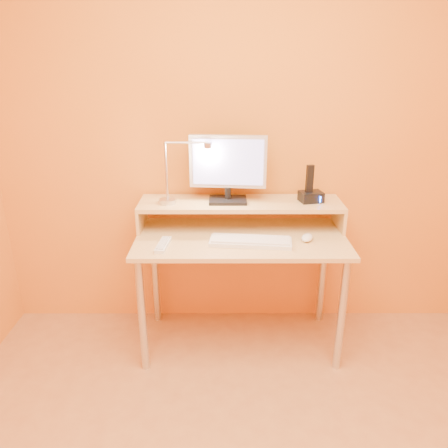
{
  "coord_description": "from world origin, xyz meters",
  "views": [
    {
      "loc": [
        -0.1,
        -1.14,
        1.69
      ],
      "look_at": [
        -0.1,
        1.13,
        0.81
      ],
      "focal_mm": 35.2,
      "sensor_mm": 36.0,
      "label": 1
    }
  ],
  "objects_px": {
    "monitor_panel": "(228,162)",
    "remote_control": "(163,245)",
    "phone_dock": "(311,197)",
    "keyboard": "(251,242)",
    "mouse": "(307,238)",
    "lamp_base": "(168,201)"
  },
  "relations": [
    {
      "from": "lamp_base",
      "to": "remote_control",
      "type": "distance_m",
      "value": 0.31
    },
    {
      "from": "lamp_base",
      "to": "keyboard",
      "type": "bearing_deg",
      "value": -25.63
    },
    {
      "from": "lamp_base",
      "to": "remote_control",
      "type": "relative_size",
      "value": 0.51
    },
    {
      "from": "phone_dock",
      "to": "remote_control",
      "type": "xyz_separation_m",
      "value": [
        -0.84,
        -0.29,
        -0.18
      ]
    },
    {
      "from": "mouse",
      "to": "remote_control",
      "type": "height_order",
      "value": "mouse"
    },
    {
      "from": "phone_dock",
      "to": "keyboard",
      "type": "height_order",
      "value": "phone_dock"
    },
    {
      "from": "phone_dock",
      "to": "mouse",
      "type": "bearing_deg",
      "value": -115.57
    },
    {
      "from": "lamp_base",
      "to": "phone_dock",
      "type": "xyz_separation_m",
      "value": [
        0.84,
        0.03,
        0.02
      ]
    },
    {
      "from": "lamp_base",
      "to": "keyboard",
      "type": "height_order",
      "value": "lamp_base"
    },
    {
      "from": "phone_dock",
      "to": "remote_control",
      "type": "bearing_deg",
      "value": -173.71
    },
    {
      "from": "lamp_base",
      "to": "keyboard",
      "type": "distance_m",
      "value": 0.55
    },
    {
      "from": "monitor_panel",
      "to": "keyboard",
      "type": "bearing_deg",
      "value": -60.49
    },
    {
      "from": "lamp_base",
      "to": "remote_control",
      "type": "bearing_deg",
      "value": -90.08
    },
    {
      "from": "monitor_panel",
      "to": "lamp_base",
      "type": "relative_size",
      "value": 4.46
    },
    {
      "from": "remote_control",
      "to": "phone_dock",
      "type": "bearing_deg",
      "value": 25.32
    },
    {
      "from": "phone_dock",
      "to": "remote_control",
      "type": "relative_size",
      "value": 0.66
    },
    {
      "from": "monitor_panel",
      "to": "remote_control",
      "type": "bearing_deg",
      "value": -134.63
    },
    {
      "from": "keyboard",
      "to": "remote_control",
      "type": "distance_m",
      "value": 0.48
    },
    {
      "from": "lamp_base",
      "to": "phone_dock",
      "type": "height_order",
      "value": "phone_dock"
    },
    {
      "from": "monitor_panel",
      "to": "phone_dock",
      "type": "relative_size",
      "value": 3.43
    },
    {
      "from": "keyboard",
      "to": "monitor_panel",
      "type": "bearing_deg",
      "value": 120.78
    },
    {
      "from": "mouse",
      "to": "phone_dock",
      "type": "bearing_deg",
      "value": 101.25
    }
  ]
}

